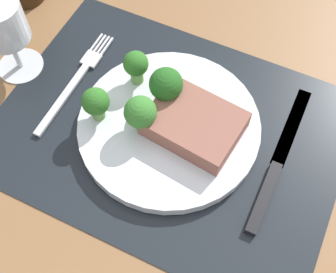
# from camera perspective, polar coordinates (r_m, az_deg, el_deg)

# --- Properties ---
(ground_plane) EXTENTS (1.40, 1.10, 0.03)m
(ground_plane) POSITION_cam_1_polar(r_m,az_deg,el_deg) (0.60, 0.13, 0.06)
(ground_plane) COLOR brown
(placemat) EXTENTS (0.46, 0.34, 0.00)m
(placemat) POSITION_cam_1_polar(r_m,az_deg,el_deg) (0.59, 0.13, 0.85)
(placemat) COLOR black
(placemat) RESTS_ON ground_plane
(plate) EXTENTS (0.24, 0.24, 0.02)m
(plate) POSITION_cam_1_polar(r_m,az_deg,el_deg) (0.58, 0.13, 1.32)
(plate) COLOR silver
(plate) RESTS_ON placemat
(steak) EXTENTS (0.12, 0.10, 0.03)m
(steak) POSITION_cam_1_polar(r_m,az_deg,el_deg) (0.56, 3.44, 1.68)
(steak) COLOR #8C5647
(steak) RESTS_ON plate
(broccoli_near_steak) EXTENTS (0.04, 0.04, 0.06)m
(broccoli_near_steak) POSITION_cam_1_polar(r_m,az_deg,el_deg) (0.54, -3.60, 3.08)
(broccoli_near_steak) COLOR #6B994C
(broccoli_near_steak) RESTS_ON plate
(broccoli_center) EXTENTS (0.03, 0.03, 0.05)m
(broccoli_center) POSITION_cam_1_polar(r_m,az_deg,el_deg) (0.59, -4.18, 9.21)
(broccoli_center) COLOR #6B994C
(broccoli_center) RESTS_ON plate
(broccoli_near_fork) EXTENTS (0.04, 0.04, 0.05)m
(broccoli_near_fork) POSITION_cam_1_polar(r_m,az_deg,el_deg) (0.56, -9.35, 4.37)
(broccoli_near_fork) COLOR #5B8942
(broccoli_near_fork) RESTS_ON plate
(broccoli_front_edge) EXTENTS (0.04, 0.04, 0.06)m
(broccoli_front_edge) POSITION_cam_1_polar(r_m,az_deg,el_deg) (0.56, -0.26, 6.70)
(broccoli_front_edge) COLOR #5B8942
(broccoli_front_edge) RESTS_ON plate
(fork) EXTENTS (0.02, 0.19, 0.01)m
(fork) POSITION_cam_1_polar(r_m,az_deg,el_deg) (0.64, -11.90, 7.09)
(fork) COLOR silver
(fork) RESTS_ON placemat
(knife) EXTENTS (0.02, 0.23, 0.01)m
(knife) POSITION_cam_1_polar(r_m,az_deg,el_deg) (0.57, 13.78, -3.98)
(knife) COLOR black
(knife) RESTS_ON placemat
(wine_glass) EXTENTS (0.07, 0.07, 0.12)m
(wine_glass) POSITION_cam_1_polar(r_m,az_deg,el_deg) (0.63, -20.63, 13.17)
(wine_glass) COLOR silver
(wine_glass) RESTS_ON ground_plane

